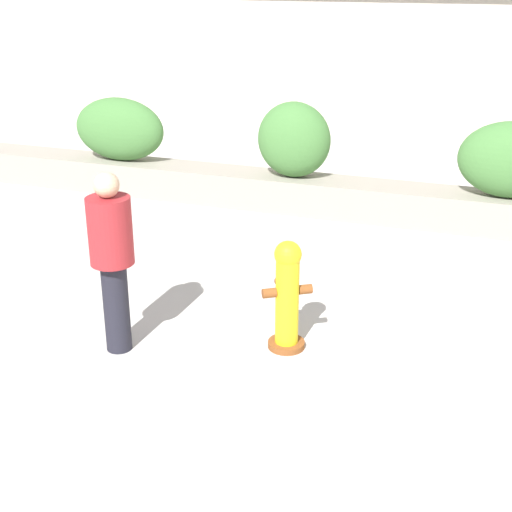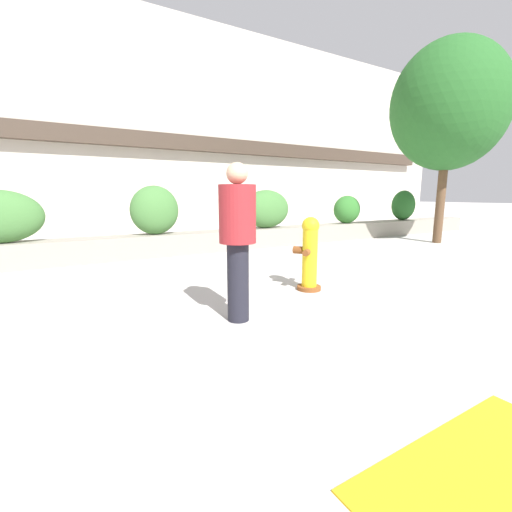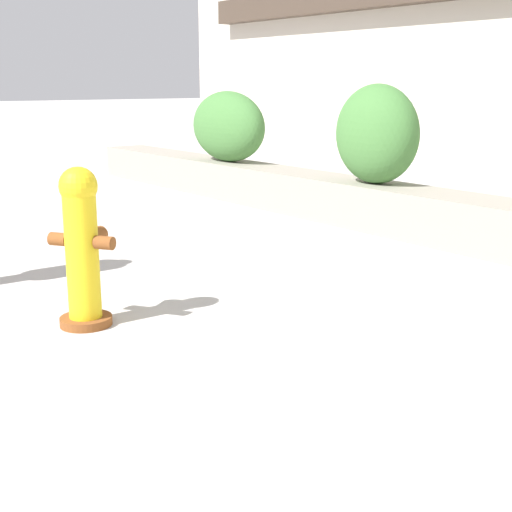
{
  "view_description": "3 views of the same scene",
  "coord_description": "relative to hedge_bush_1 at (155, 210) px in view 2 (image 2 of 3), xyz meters",
  "views": [
    {
      "loc": [
        0.02,
        -3.75,
        3.37
      ],
      "look_at": [
        -2.24,
        2.53,
        0.65
      ],
      "focal_mm": 50.0,
      "sensor_mm": 36.0,
      "label": 1
    },
    {
      "loc": [
        -4.93,
        -1.85,
        1.39
      ],
      "look_at": [
        -2.32,
        2.51,
        0.48
      ],
      "focal_mm": 24.0,
      "sensor_mm": 36.0,
      "label": 2
    },
    {
      "loc": [
        2.64,
        0.1,
        1.61
      ],
      "look_at": [
        -1.14,
        2.97,
        0.45
      ],
      "focal_mm": 50.0,
      "sensor_mm": 36.0,
      "label": 3
    }
  ],
  "objects": [
    {
      "name": "planter_wall_low",
      "position": [
        2.91,
        0.0,
        -0.8
      ],
      "size": [
        18.0,
        0.7,
        0.5
      ],
      "primitive_type": "cube",
      "color": "gray",
      "rests_on": "ground"
    },
    {
      "name": "hedge_bush_4",
      "position": [
        8.78,
        0.0,
        -0.03
      ],
      "size": [
        0.98,
        0.67,
        1.04
      ],
      "primitive_type": "ellipsoid",
      "color": "#235B23",
      "rests_on": "planter_wall_low"
    },
    {
      "name": "hedge_bush_1",
      "position": [
        0.0,
        0.0,
        0.0
      ],
      "size": [
        1.08,
        0.7,
        1.1
      ],
      "primitive_type": "ellipsoid",
      "color": "#427538",
      "rests_on": "planter_wall_low"
    },
    {
      "name": "hedge_bush_2",
      "position": [
        2.99,
        0.0,
        -0.04
      ],
      "size": [
        1.38,
        0.7,
        1.02
      ],
      "primitive_type": "ellipsoid",
      "color": "#427538",
      "rests_on": "planter_wall_low"
    },
    {
      "name": "fire_hydrant",
      "position": [
        1.18,
        -4.03,
        -0.5
      ],
      "size": [
        0.49,
        0.49,
        1.08
      ],
      "color": "brown",
      "rests_on": "ground"
    },
    {
      "name": "street_tree",
      "position": [
        7.67,
        -2.01,
        2.74
      ],
      "size": [
        3.3,
        2.97,
        5.53
      ],
      "color": "brown",
      "rests_on": "ground"
    },
    {
      "name": "hedge_bush_3",
      "position": [
        6.01,
        0.0,
        -0.12
      ],
      "size": [
        0.92,
        0.7,
        0.87
      ],
      "primitive_type": "ellipsoid",
      "color": "#2D6B28",
      "rests_on": "planter_wall_low"
    },
    {
      "name": "pedestrian",
      "position": [
        -0.31,
        -4.6,
        -0.06
      ],
      "size": [
        0.54,
        0.54,
        1.73
      ],
      "color": "black",
      "rests_on": "ground"
    },
    {
      "name": "building_facade",
      "position": [
        2.91,
        5.98,
        2.94
      ],
      "size": [
        30.0,
        1.36,
        8.0
      ],
      "color": "beige",
      "rests_on": "ground"
    }
  ]
}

